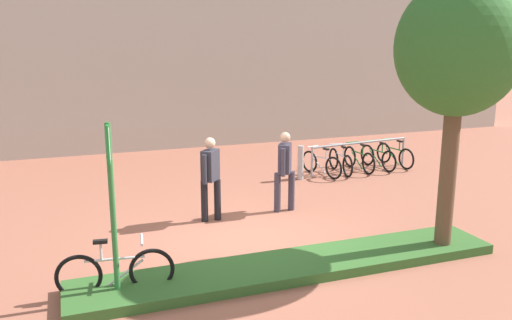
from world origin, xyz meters
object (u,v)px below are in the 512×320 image
at_px(person_suited_navy, 210,174).
at_px(tree_sidewalk, 458,50).
at_px(parking_sign_post, 111,187).
at_px(bike_at_sign, 116,272).
at_px(person_suited_dark, 285,166).
at_px(bollard_steel, 301,163).
at_px(bike_rack_cluster, 359,159).

bearing_deg(person_suited_navy, tree_sidewalk, -41.36).
distance_m(parking_sign_post, bike_at_sign, 1.32).
bearing_deg(person_suited_navy, person_suited_dark, 2.18).
bearing_deg(parking_sign_post, person_suited_dark, 36.98).
distance_m(bike_at_sign, bollard_steel, 7.18).
bearing_deg(parking_sign_post, bike_rack_cluster, 37.07).
bearing_deg(person_suited_navy, bike_rack_cluster, 27.57).
height_order(bike_at_sign, bollard_steel, bollard_steel).
xyz_separation_m(tree_sidewalk, parking_sign_post, (-5.47, 0.16, -1.78)).
relative_size(tree_sidewalk, person_suited_dark, 2.68).
xyz_separation_m(parking_sign_post, bike_at_sign, (-0.00, 0.15, -1.31)).
bearing_deg(bike_rack_cluster, bollard_steel, -171.60).
relative_size(parking_sign_post, person_suited_dark, 1.48).
distance_m(bollard_steel, person_suited_navy, 3.88).
xyz_separation_m(bike_rack_cluster, person_suited_navy, (-5.00, -2.61, 0.64)).
distance_m(person_suited_dark, person_suited_navy, 1.64).
distance_m(bike_rack_cluster, bollard_steel, 1.96).
bearing_deg(bollard_steel, tree_sidewalk, -86.99).
bearing_deg(bike_rack_cluster, bike_at_sign, -143.72).
bearing_deg(tree_sidewalk, bike_rack_cluster, 73.35).
bearing_deg(tree_sidewalk, bollard_steel, 93.01).
xyz_separation_m(tree_sidewalk, bollard_steel, (-0.28, 5.27, -2.99)).
xyz_separation_m(tree_sidewalk, person_suited_dark, (-1.70, 3.00, -2.46)).
height_order(person_suited_dark, person_suited_navy, same).
bearing_deg(parking_sign_post, bollard_steel, 44.48).
distance_m(tree_sidewalk, bike_at_sign, 6.30).
bearing_deg(person_suited_navy, bollard_steel, 37.20).
relative_size(bike_rack_cluster, person_suited_dark, 1.85).
xyz_separation_m(bike_rack_cluster, person_suited_dark, (-3.36, -2.55, 0.64)).
distance_m(bike_at_sign, person_suited_dark, 4.68).
height_order(bike_at_sign, person_suited_dark, person_suited_dark).
height_order(parking_sign_post, person_suited_dark, parking_sign_post).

